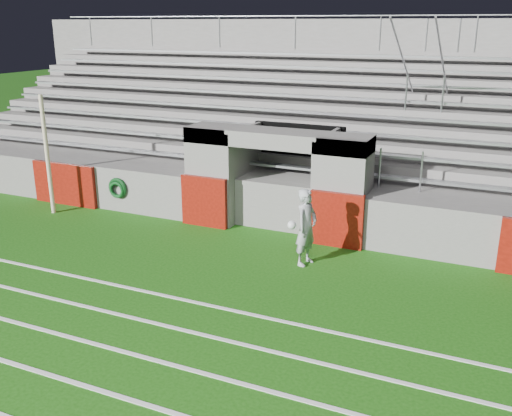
% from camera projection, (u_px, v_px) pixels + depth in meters
% --- Properties ---
extents(ground, '(90.00, 90.00, 0.00)m').
position_uv_depth(ground, '(213.00, 281.00, 11.96)').
color(ground, '#174E0D').
rests_on(ground, ground).
extents(field_post, '(0.12, 0.12, 3.34)m').
position_uv_depth(field_post, '(47.00, 155.00, 15.76)').
color(field_post, beige).
rests_on(field_post, ground).
extents(stadium_structure, '(26.00, 8.48, 5.42)m').
position_uv_depth(stadium_structure, '(328.00, 142.00, 18.42)').
color(stadium_structure, '#62605D').
rests_on(stadium_structure, ground).
extents(goalkeeper_with_ball, '(0.60, 0.74, 1.74)m').
position_uv_depth(goalkeeper_with_ball, '(306.00, 227.00, 12.54)').
color(goalkeeper_with_ball, '#A0A4A9').
rests_on(goalkeeper_with_ball, ground).
extents(hose_coil, '(0.60, 0.15, 0.60)m').
position_uv_depth(hose_coil, '(117.00, 189.00, 16.06)').
color(hose_coil, '#0B3813').
rests_on(hose_coil, ground).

